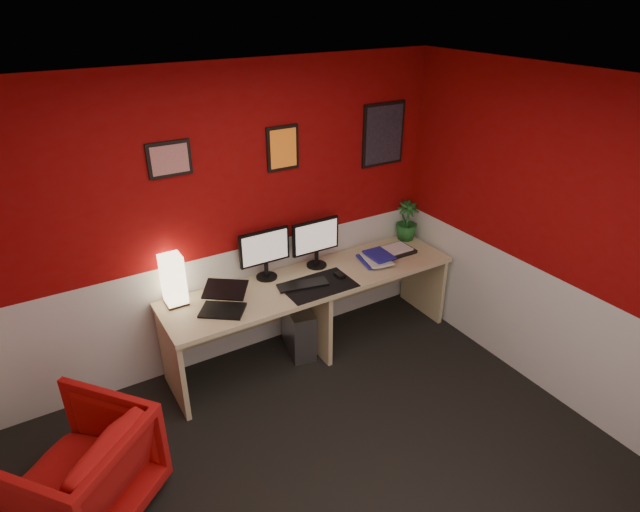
{
  "coord_description": "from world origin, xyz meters",
  "views": [
    {
      "loc": [
        -1.32,
        -1.98,
        2.96
      ],
      "look_at": [
        0.6,
        1.21,
        1.05
      ],
      "focal_mm": 29.58,
      "sensor_mm": 36.0,
      "label": 1
    }
  ],
  "objects_px": {
    "desk": "(313,315)",
    "monitor_right": "(316,236)",
    "laptop": "(222,299)",
    "armchair": "(77,471)",
    "zen_tray": "(394,251)",
    "shoji_lamp": "(173,281)",
    "pc_tower": "(298,329)",
    "potted_plant": "(407,221)",
    "monitor_left": "(265,247)"
  },
  "relations": [
    {
      "from": "desk",
      "to": "armchair",
      "type": "relative_size",
      "value": 3.32
    },
    {
      "from": "shoji_lamp",
      "to": "laptop",
      "type": "relative_size",
      "value": 1.21
    },
    {
      "from": "desk",
      "to": "potted_plant",
      "type": "height_order",
      "value": "potted_plant"
    },
    {
      "from": "monitor_right",
      "to": "pc_tower",
      "type": "bearing_deg",
      "value": -153.94
    },
    {
      "from": "laptop",
      "to": "potted_plant",
      "type": "bearing_deg",
      "value": 45.16
    },
    {
      "from": "shoji_lamp",
      "to": "laptop",
      "type": "bearing_deg",
      "value": -47.46
    },
    {
      "from": "armchair",
      "to": "potted_plant",
      "type": "bearing_deg",
      "value": 156.56
    },
    {
      "from": "desk",
      "to": "armchair",
      "type": "bearing_deg",
      "value": -160.82
    },
    {
      "from": "zen_tray",
      "to": "monitor_right",
      "type": "bearing_deg",
      "value": 168.87
    },
    {
      "from": "monitor_right",
      "to": "pc_tower",
      "type": "height_order",
      "value": "monitor_right"
    },
    {
      "from": "zen_tray",
      "to": "potted_plant",
      "type": "distance_m",
      "value": 0.38
    },
    {
      "from": "shoji_lamp",
      "to": "pc_tower",
      "type": "relative_size",
      "value": 0.89
    },
    {
      "from": "laptop",
      "to": "pc_tower",
      "type": "xyz_separation_m",
      "value": [
        0.73,
        0.13,
        -0.61
      ]
    },
    {
      "from": "laptop",
      "to": "potted_plant",
      "type": "distance_m",
      "value": 2.07
    },
    {
      "from": "monitor_right",
      "to": "pc_tower",
      "type": "relative_size",
      "value": 1.29
    },
    {
      "from": "zen_tray",
      "to": "pc_tower",
      "type": "distance_m",
      "value": 1.15
    },
    {
      "from": "desk",
      "to": "monitor_left",
      "type": "distance_m",
      "value": 0.77
    },
    {
      "from": "monitor_left",
      "to": "zen_tray",
      "type": "relative_size",
      "value": 1.66
    },
    {
      "from": "shoji_lamp",
      "to": "potted_plant",
      "type": "height_order",
      "value": "shoji_lamp"
    },
    {
      "from": "monitor_right",
      "to": "armchair",
      "type": "xyz_separation_m",
      "value": [
        -2.22,
        -0.91,
        -0.66
      ]
    },
    {
      "from": "shoji_lamp",
      "to": "monitor_right",
      "type": "relative_size",
      "value": 0.69
    },
    {
      "from": "pc_tower",
      "to": "desk",
      "type": "bearing_deg",
      "value": -12.69
    },
    {
      "from": "desk",
      "to": "pc_tower",
      "type": "height_order",
      "value": "desk"
    },
    {
      "from": "desk",
      "to": "zen_tray",
      "type": "height_order",
      "value": "zen_tray"
    },
    {
      "from": "desk",
      "to": "zen_tray",
      "type": "relative_size",
      "value": 7.43
    },
    {
      "from": "desk",
      "to": "monitor_right",
      "type": "height_order",
      "value": "monitor_right"
    },
    {
      "from": "pc_tower",
      "to": "armchair",
      "type": "bearing_deg",
      "value": -146.3
    },
    {
      "from": "shoji_lamp",
      "to": "zen_tray",
      "type": "distance_m",
      "value": 2.04
    },
    {
      "from": "armchair",
      "to": "shoji_lamp",
      "type": "bearing_deg",
      "value": -175.11
    },
    {
      "from": "potted_plant",
      "to": "zen_tray",
      "type": "bearing_deg",
      "value": -147.19
    },
    {
      "from": "laptop",
      "to": "monitor_left",
      "type": "height_order",
      "value": "monitor_left"
    },
    {
      "from": "monitor_right",
      "to": "potted_plant",
      "type": "relative_size",
      "value": 1.5
    },
    {
      "from": "potted_plant",
      "to": "pc_tower",
      "type": "height_order",
      "value": "potted_plant"
    },
    {
      "from": "monitor_left",
      "to": "monitor_right",
      "type": "relative_size",
      "value": 1.0
    },
    {
      "from": "laptop",
      "to": "potted_plant",
      "type": "xyz_separation_m",
      "value": [
        2.04,
        0.3,
        0.08
      ]
    },
    {
      "from": "desk",
      "to": "monitor_left",
      "type": "bearing_deg",
      "value": 145.64
    },
    {
      "from": "potted_plant",
      "to": "pc_tower",
      "type": "bearing_deg",
      "value": -172.83
    },
    {
      "from": "monitor_right",
      "to": "potted_plant",
      "type": "distance_m",
      "value": 1.05
    },
    {
      "from": "pc_tower",
      "to": "laptop",
      "type": "bearing_deg",
      "value": -157.55
    },
    {
      "from": "laptop",
      "to": "shoji_lamp",
      "type": "bearing_deg",
      "value": 169.35
    },
    {
      "from": "shoji_lamp",
      "to": "pc_tower",
      "type": "xyz_separation_m",
      "value": [
        1.0,
        -0.16,
        -0.7
      ]
    },
    {
      "from": "monitor_left",
      "to": "armchair",
      "type": "height_order",
      "value": "monitor_left"
    },
    {
      "from": "desk",
      "to": "armchair",
      "type": "xyz_separation_m",
      "value": [
        -2.07,
        -0.72,
        -0.01
      ]
    },
    {
      "from": "zen_tray",
      "to": "laptop",
      "type": "bearing_deg",
      "value": -176.19
    },
    {
      "from": "shoji_lamp",
      "to": "potted_plant",
      "type": "bearing_deg",
      "value": 0.16
    },
    {
      "from": "shoji_lamp",
      "to": "monitor_left",
      "type": "relative_size",
      "value": 0.69
    },
    {
      "from": "potted_plant",
      "to": "armchair",
      "type": "bearing_deg",
      "value": -163.9
    },
    {
      "from": "zen_tray",
      "to": "potted_plant",
      "type": "relative_size",
      "value": 0.91
    },
    {
      "from": "monitor_right",
      "to": "potted_plant",
      "type": "bearing_deg",
      "value": 1.83
    },
    {
      "from": "laptop",
      "to": "monitor_right",
      "type": "height_order",
      "value": "monitor_right"
    }
  ]
}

